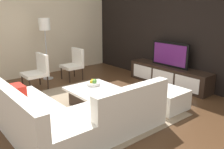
# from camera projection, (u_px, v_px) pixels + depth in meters

# --- Properties ---
(ground_plane) EXTENTS (14.00, 14.00, 0.00)m
(ground_plane) POSITION_uv_depth(u_px,v_px,m) (94.00, 108.00, 4.90)
(ground_plane) COLOR #4C301C
(feature_wall_back) EXTENTS (6.40, 0.12, 2.80)m
(feature_wall_back) POSITION_uv_depth(u_px,v_px,m) (179.00, 30.00, 6.19)
(feature_wall_back) COLOR black
(feature_wall_back) RESTS_ON ground
(side_wall_left) EXTENTS (0.12, 5.20, 2.80)m
(side_wall_left) POSITION_uv_depth(u_px,v_px,m) (34.00, 28.00, 7.02)
(side_wall_left) COLOR beige
(side_wall_left) RESTS_ON ground
(area_rug) EXTENTS (3.11, 2.55, 0.01)m
(area_rug) POSITION_uv_depth(u_px,v_px,m) (91.00, 107.00, 4.98)
(area_rug) COLOR gray
(area_rug) RESTS_ON ground
(media_console) EXTENTS (2.30, 0.50, 0.50)m
(media_console) POSITION_uv_depth(u_px,v_px,m) (168.00, 76.00, 6.31)
(media_console) COLOR black
(media_console) RESTS_ON ground
(television) EXTENTS (1.09, 0.06, 0.63)m
(television) POSITION_uv_depth(u_px,v_px,m) (170.00, 54.00, 6.16)
(television) COLOR black
(television) RESTS_ON media_console
(sectional_couch) EXTENTS (2.29, 2.32, 0.82)m
(sectional_couch) POSITION_uv_depth(u_px,v_px,m) (67.00, 116.00, 3.92)
(sectional_couch) COLOR white
(sectional_couch) RESTS_ON ground
(coffee_table) EXTENTS (1.00, 0.95, 0.38)m
(coffee_table) POSITION_uv_depth(u_px,v_px,m) (95.00, 97.00, 4.99)
(coffee_table) COLOR black
(coffee_table) RESTS_ON ground
(accent_chair_near) EXTENTS (0.56, 0.54, 0.87)m
(accent_chair_near) POSITION_uv_depth(u_px,v_px,m) (38.00, 69.00, 6.00)
(accent_chair_near) COLOR black
(accent_chair_near) RESTS_ON ground
(floor_lamp) EXTENTS (0.31, 0.31, 1.69)m
(floor_lamp) POSITION_uv_depth(u_px,v_px,m) (45.00, 28.00, 6.55)
(floor_lamp) COLOR #A5A5AA
(floor_lamp) RESTS_ON ground
(ottoman) EXTENTS (0.70, 0.70, 0.40)m
(ottoman) POSITION_uv_depth(u_px,v_px,m) (166.00, 99.00, 4.86)
(ottoman) COLOR white
(ottoman) RESTS_ON ground
(fruit_bowl) EXTENTS (0.28, 0.28, 0.14)m
(fruit_bowl) POSITION_uv_depth(u_px,v_px,m) (93.00, 83.00, 5.12)
(fruit_bowl) COLOR silver
(fruit_bowl) RESTS_ON coffee_table
(accent_chair_far) EXTENTS (0.53, 0.50, 0.87)m
(accent_chair_far) POSITION_uv_depth(u_px,v_px,m) (74.00, 62.00, 6.78)
(accent_chair_far) COLOR black
(accent_chair_far) RESTS_ON ground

